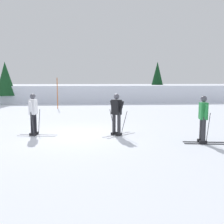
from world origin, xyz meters
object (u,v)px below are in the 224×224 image
(skier_green, at_px, (203,118))
(conifer_far_right, at_px, (157,77))
(skier_black, at_px, (117,113))
(conifer_far_left, at_px, (5,79))
(trail_marker_pole, at_px, (57,93))
(skier_white, at_px, (34,113))

(skier_green, relative_size, conifer_far_right, 0.40)
(skier_black, height_order, conifer_far_left, conifer_far_left)
(conifer_far_left, bearing_deg, skier_black, -58.62)
(conifer_far_left, distance_m, conifer_far_right, 15.97)
(conifer_far_right, bearing_deg, trail_marker_pole, -139.20)
(skier_green, height_order, trail_marker_pole, trail_marker_pole)
(trail_marker_pole, bearing_deg, skier_black, -70.25)
(skier_black, bearing_deg, conifer_far_left, 121.38)
(skier_green, height_order, skier_black, same)
(trail_marker_pole, xyz_separation_m, conifer_far_left, (-5.35, 4.53, 1.13))
(skier_green, distance_m, skier_black, 3.33)
(skier_green, height_order, conifer_far_right, conifer_far_right)
(trail_marker_pole, distance_m, conifer_far_right, 13.36)
(skier_white, relative_size, conifer_far_left, 0.44)
(skier_black, distance_m, conifer_far_right, 20.13)
(skier_white, relative_size, skier_green, 1.00)
(skier_green, height_order, conifer_far_left, conifer_far_left)
(skier_green, xyz_separation_m, trail_marker_pole, (-6.68, 11.87, 0.29))
(skier_black, xyz_separation_m, trail_marker_pole, (-3.71, 10.35, 0.29))
(conifer_far_right, bearing_deg, skier_white, -117.40)
(skier_white, bearing_deg, conifer_far_right, 62.60)
(skier_white, distance_m, skier_black, 3.38)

